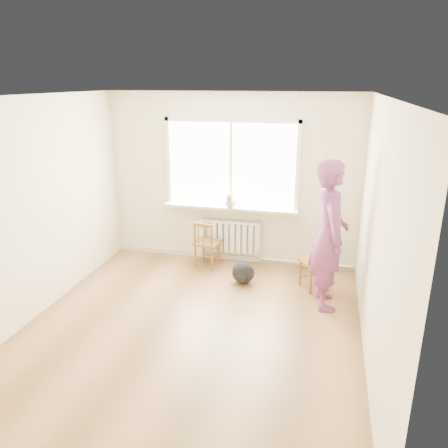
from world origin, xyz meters
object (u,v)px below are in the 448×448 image
Objects in this scene: person at (329,235)px; backpack at (243,273)px; chair_right at (317,264)px; chair_left at (206,245)px; cat at (231,201)px.

person is 5.90× the size of backpack.
person is at bearing 73.40° from chair_right.
chair_right is 0.39× the size of person.
chair_left is 0.83m from backpack.
chair_left is at bearing -152.77° from cat.
person reaches higher than chair_right.
chair_right is (1.73, -0.37, -0.00)m from chair_left.
cat is (0.34, 0.22, 0.68)m from chair_left.
chair_left is at bearing 56.02° from person.
chair_left is 1.76× the size of cat.
chair_left is at bearing -46.46° from chair_right.
chair_left reaches higher than chair_right.
chair_right is 1.65m from cat.
backpack is at bearing -68.24° from cat.
person is at bearing -17.23° from backpack.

